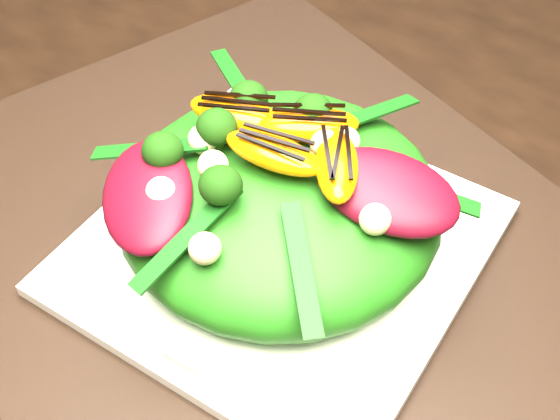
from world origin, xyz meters
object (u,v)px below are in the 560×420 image
Objects in this scene: plate_base at (280,247)px; placemat at (280,253)px; dining_table at (61,156)px; orange_segment at (300,124)px; lettuce_mound at (280,202)px; salad_bowl at (280,234)px.

placemat is at bearing -143.13° from plate_base.
orange_segment is (0.21, 0.03, 0.11)m from dining_table.
dining_table is 7.91× the size of lettuce_mound.
salad_bowl is (0.00, 0.00, 0.01)m from plate_base.
plate_base reaches higher than placemat.
lettuce_mound is at bearing -79.33° from orange_segment.
orange_segment is (-0.01, 0.03, 0.08)m from plate_base.
placemat is 2.16× the size of plate_base.
plate_base is at bearing 36.87° from placemat.
placemat is at bearing -135.00° from salad_bowl.
orange_segment is at bearing 100.67° from lettuce_mound.
plate_base is at bearing 0.00° from lettuce_mound.
salad_bowl reaches higher than placemat.
orange_segment reaches higher than salad_bowl.
salad_bowl is 1.14× the size of lettuce_mound.
placemat is at bearing -143.13° from lettuce_mound.
dining_table is 0.21m from salad_bowl.
placemat is 8.60× the size of orange_segment.
placemat is at bearing -79.33° from orange_segment.
plate_base is at bearing -79.33° from orange_segment.
salad_bowl is at bearing 45.00° from placemat.
salad_bowl is at bearing 90.00° from plate_base.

